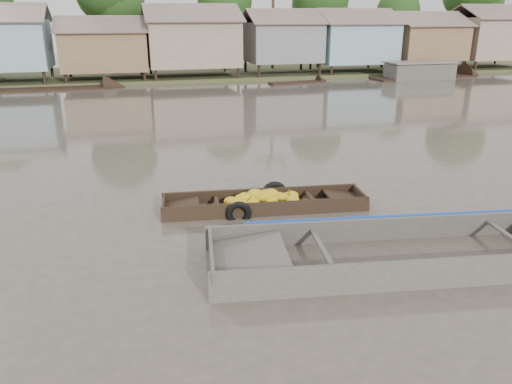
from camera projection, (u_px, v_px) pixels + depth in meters
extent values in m
plane|color=#4C453B|center=(286.00, 250.00, 10.31)|extent=(120.00, 120.00, 0.00)
cube|color=#384723|center=(156.00, 75.00, 40.30)|extent=(120.00, 12.00, 0.50)
cube|color=#7FA3AF|center=(0.00, 45.00, 33.60)|extent=(6.20, 5.20, 3.20)
cube|color=brown|center=(104.00, 51.00, 35.44)|extent=(5.80, 4.60, 2.70)
cube|color=brown|center=(101.00, 24.00, 33.70)|extent=(6.20, 2.67, 1.14)
cube|color=brown|center=(102.00, 24.00, 35.96)|extent=(6.20, 2.67, 1.14)
cube|color=gray|center=(192.00, 43.00, 36.85)|extent=(6.50, 5.30, 3.30)
cube|color=brown|center=(194.00, 13.00, 34.85)|extent=(6.90, 3.08, 1.31)
cube|color=brown|center=(188.00, 13.00, 37.45)|extent=(6.90, 3.08, 1.31)
cube|color=slate|center=(282.00, 42.00, 38.61)|extent=(5.40, 4.70, 2.90)
cube|color=brown|center=(288.00, 16.00, 36.82)|extent=(5.80, 2.73, 1.17)
cube|color=brown|center=(277.00, 16.00, 39.13)|extent=(5.80, 2.73, 1.17)
cube|color=#7FA3AF|center=(353.00, 43.00, 40.14)|extent=(6.00, 5.00, 3.10)
cube|color=brown|center=(362.00, 16.00, 38.24)|extent=(6.40, 2.90, 1.24)
cube|color=brown|center=(347.00, 16.00, 40.70)|extent=(6.40, 2.90, 1.24)
cube|color=brown|center=(423.00, 42.00, 41.77)|extent=(5.70, 4.90, 2.80)
cube|color=brown|center=(435.00, 19.00, 39.95)|extent=(6.10, 2.85, 1.21)
cube|color=brown|center=(417.00, 19.00, 42.36)|extent=(6.10, 2.85, 1.21)
cube|color=gray|center=(490.00, 38.00, 43.31)|extent=(6.30, 5.10, 3.40)
cube|color=brown|center=(505.00, 12.00, 41.34)|extent=(6.70, 2.96, 1.26)
cube|color=brown|center=(483.00, 12.00, 43.84)|extent=(6.70, 2.96, 1.26)
cylinder|color=#473323|center=(114.00, 35.00, 38.50)|extent=(0.28, 0.28, 6.30)
cylinder|color=#473323|center=(225.00, 40.00, 41.82)|extent=(0.28, 0.28, 5.25)
sphere|color=black|center=(225.00, 2.00, 40.82)|extent=(4.50, 4.50, 4.50)
cylinder|color=#473323|center=(319.00, 37.00, 42.85)|extent=(0.28, 0.28, 5.60)
cylinder|color=#473323|center=(395.00, 42.00, 45.92)|extent=(0.28, 0.28, 4.55)
sphere|color=black|center=(398.00, 12.00, 45.05)|extent=(3.90, 3.90, 3.90)
cylinder|color=#473323|center=(469.00, 29.00, 46.41)|extent=(0.28, 0.28, 6.65)
cylinder|color=#473323|center=(273.00, 22.00, 41.90)|extent=(0.24, 0.24, 8.00)
cube|color=black|center=(264.00, 211.00, 12.56)|extent=(5.05, 1.54, 0.08)
cube|color=black|center=(261.00, 196.00, 13.00)|extent=(5.06, 0.75, 0.47)
cube|color=black|center=(268.00, 212.00, 12.00)|extent=(5.06, 0.75, 0.47)
cube|color=black|center=(360.00, 199.00, 12.84)|extent=(0.19, 1.10, 0.45)
cube|color=black|center=(344.00, 197.00, 12.76)|extent=(0.97, 1.05, 0.18)
cube|color=black|center=(164.00, 209.00, 12.16)|extent=(0.19, 1.10, 0.45)
cube|color=black|center=(182.00, 206.00, 12.20)|extent=(0.97, 1.05, 0.18)
cube|color=black|center=(217.00, 203.00, 12.30)|extent=(0.23, 1.06, 0.05)
cube|color=black|center=(311.00, 198.00, 12.63)|extent=(0.23, 1.06, 0.05)
ellipsoid|color=yellow|center=(262.00, 195.00, 12.54)|extent=(0.42, 0.31, 0.24)
ellipsoid|color=yellow|center=(235.00, 202.00, 12.33)|extent=(0.44, 0.33, 0.25)
ellipsoid|color=yellow|center=(242.00, 204.00, 12.22)|extent=(0.39, 0.29, 0.22)
ellipsoid|color=yellow|center=(262.00, 197.00, 12.28)|extent=(0.42, 0.31, 0.24)
ellipsoid|color=yellow|center=(285.00, 197.00, 12.79)|extent=(0.38, 0.29, 0.22)
ellipsoid|color=yellow|center=(256.00, 196.00, 12.52)|extent=(0.39, 0.29, 0.22)
ellipsoid|color=yellow|center=(240.00, 207.00, 12.15)|extent=(0.43, 0.32, 0.25)
ellipsoid|color=yellow|center=(253.00, 202.00, 12.18)|extent=(0.34, 0.25, 0.19)
ellipsoid|color=yellow|center=(231.00, 201.00, 12.47)|extent=(0.40, 0.30, 0.23)
ellipsoid|color=yellow|center=(242.00, 207.00, 12.16)|extent=(0.42, 0.32, 0.24)
ellipsoid|color=yellow|center=(301.00, 205.00, 12.32)|extent=(0.36, 0.27, 0.21)
ellipsoid|color=yellow|center=(246.00, 197.00, 12.42)|extent=(0.44, 0.33, 0.25)
ellipsoid|color=yellow|center=(278.00, 196.00, 12.43)|extent=(0.40, 0.30, 0.23)
ellipsoid|color=yellow|center=(291.00, 196.00, 12.74)|extent=(0.43, 0.32, 0.25)
ellipsoid|color=yellow|center=(292.00, 199.00, 12.43)|extent=(0.40, 0.30, 0.23)
ellipsoid|color=yellow|center=(271.00, 196.00, 12.79)|extent=(0.38, 0.28, 0.22)
ellipsoid|color=yellow|center=(270.00, 194.00, 12.40)|extent=(0.45, 0.34, 0.26)
ellipsoid|color=yellow|center=(272.00, 200.00, 12.32)|extent=(0.38, 0.29, 0.22)
ellipsoid|color=yellow|center=(258.00, 196.00, 12.59)|extent=(0.39, 0.29, 0.22)
ellipsoid|color=yellow|center=(270.00, 206.00, 12.21)|extent=(0.35, 0.27, 0.20)
ellipsoid|color=yellow|center=(257.00, 198.00, 12.34)|extent=(0.41, 0.31, 0.23)
ellipsoid|color=yellow|center=(232.00, 206.00, 12.34)|extent=(0.34, 0.25, 0.19)
ellipsoid|color=yellow|center=(268.00, 198.00, 12.36)|extent=(0.39, 0.29, 0.22)
ellipsoid|color=yellow|center=(272.00, 196.00, 12.82)|extent=(0.36, 0.27, 0.21)
ellipsoid|color=yellow|center=(241.00, 198.00, 12.42)|extent=(0.37, 0.28, 0.21)
ellipsoid|color=yellow|center=(239.00, 204.00, 12.22)|extent=(0.44, 0.33, 0.25)
ellipsoid|color=yellow|center=(255.00, 194.00, 12.42)|extent=(0.41, 0.31, 0.24)
ellipsoid|color=yellow|center=(253.00, 195.00, 12.66)|extent=(0.35, 0.26, 0.20)
ellipsoid|color=yellow|center=(234.00, 210.00, 12.12)|extent=(0.35, 0.26, 0.20)
ellipsoid|color=yellow|center=(265.00, 193.00, 12.50)|extent=(0.33, 0.25, 0.19)
ellipsoid|color=yellow|center=(282.00, 197.00, 12.35)|extent=(0.34, 0.26, 0.20)
ellipsoid|color=yellow|center=(258.00, 196.00, 12.65)|extent=(0.36, 0.27, 0.20)
cylinder|color=#3F6626|center=(247.00, 195.00, 12.35)|extent=(0.04, 0.04, 0.16)
cylinder|color=#3F6626|center=(272.00, 193.00, 12.44)|extent=(0.04, 0.04, 0.16)
cylinder|color=#3F6626|center=(289.00, 193.00, 12.50)|extent=(0.04, 0.04, 0.16)
torus|color=black|center=(274.00, 194.00, 13.11)|extent=(0.72, 0.25, 0.71)
torus|color=black|center=(239.00, 214.00, 11.82)|extent=(0.64, 0.24, 0.62)
cube|color=#403C36|center=(419.00, 264.00, 9.86)|extent=(8.33, 2.93, 0.08)
cube|color=#403C36|center=(400.00, 231.00, 10.70)|extent=(8.28, 1.39, 0.67)
cube|color=#403C36|center=(444.00, 276.00, 8.83)|extent=(8.28, 1.39, 0.67)
cube|color=#403C36|center=(212.00, 263.00, 9.30)|extent=(0.36, 2.02, 0.63)
cube|color=#403C36|center=(249.00, 257.00, 9.35)|extent=(1.66, 1.94, 0.26)
cube|color=#403C36|center=(323.00, 250.00, 9.50)|extent=(0.38, 1.95, 0.05)
cube|color=#665E54|center=(419.00, 262.00, 9.84)|extent=(6.38, 2.49, 0.02)
cube|color=#113EAC|center=(400.00, 218.00, 10.67)|extent=(6.69, 1.08, 0.17)
cube|color=black|center=(48.00, 91.00, 32.39)|extent=(7.67, 1.76, 0.35)
cube|color=black|center=(296.00, 84.00, 35.44)|extent=(4.05, 1.44, 0.35)
cube|color=black|center=(423.00, 79.00, 38.41)|extent=(8.68, 2.69, 0.35)
cube|color=black|center=(420.00, 72.00, 37.57)|extent=(5.00, 2.00, 1.20)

